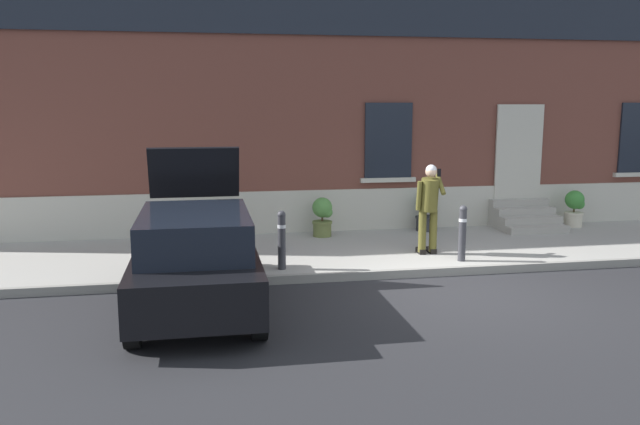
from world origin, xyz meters
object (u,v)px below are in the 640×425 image
bollard_far_left (282,238)px  planter_olive (323,216)px  hatchback_car_black (196,258)px  person_on_phone (429,203)px  bollard_near_person (462,231)px  planter_charcoal (426,211)px  planter_terracotta (210,221)px  planter_cream (575,207)px

bollard_far_left → planter_olive: bearing=65.3°
hatchback_car_black → person_on_phone: size_ratio=2.33×
bollard_near_person → planter_charcoal: bearing=83.9°
bollard_near_person → planter_terracotta: (-4.56, 2.48, -0.11)m
bollard_far_left → planter_olive: size_ratio=1.22×
bollard_near_person → bollard_far_left: same height
planter_terracotta → planter_charcoal: size_ratio=1.00×
bollard_far_left → planter_cream: bollard_far_left is taller
planter_olive → planter_cream: (6.07, 0.05, 0.00)m
planter_terracotta → planter_charcoal: same height
planter_terracotta → bollard_far_left: bearing=-64.1°
bollard_near_person → person_on_phone: person_on_phone is taller
person_on_phone → planter_olive: (-1.69, 2.04, -0.55)m
person_on_phone → planter_charcoal: size_ratio=2.03×
bollard_far_left → planter_cream: size_ratio=1.22×
planter_olive → planter_terracotta: bearing=-175.5°
bollard_far_left → planter_cream: (7.30, 2.72, -0.11)m
bollard_far_left → person_on_phone: size_ratio=0.60×
person_on_phone → planter_cream: bearing=17.3°
person_on_phone → planter_charcoal: bearing=63.5°
planter_charcoal → planter_cream: 3.64m
bollard_near_person → planter_cream: bollard_near_person is taller
bollard_near_person → person_on_phone: 0.88m
person_on_phone → planter_olive: size_ratio=2.03×
hatchback_car_black → planter_terracotta: bearing=86.3°
planter_olive → planter_cream: size_ratio=1.00×
planter_charcoal → bollard_near_person: bearing=-96.1°
bollard_near_person → planter_charcoal: (0.30, 2.85, -0.11)m
planter_terracotta → planter_cream: size_ratio=1.00×
bollard_near_person → planter_cream: 4.79m
planter_terracotta → planter_olive: size_ratio=1.00×
planter_olive → bollard_near_person: bearing=-51.4°
bollard_near_person → planter_charcoal: size_ratio=1.22×
bollard_far_left → planter_terracotta: (-1.20, 2.48, -0.11)m
person_on_phone → planter_cream: (4.38, 2.09, -0.55)m
hatchback_car_black → planter_olive: size_ratio=4.73×
person_on_phone → planter_terracotta: bearing=147.6°
hatchback_car_black → planter_charcoal: (5.13, 4.44, -0.19)m
hatchback_car_black → bollard_near_person: bearing=18.2°
hatchback_car_black → planter_cream: 9.77m
planter_terracotta → person_on_phone: bearing=-24.2°
planter_cream → person_on_phone: bearing=-154.5°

